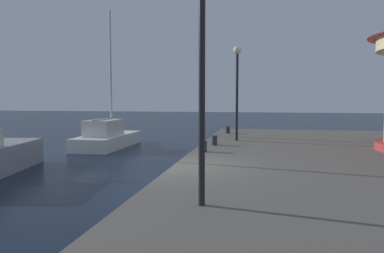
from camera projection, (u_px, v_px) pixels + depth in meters
The scene contains 7 objects.
ground_plane at pixel (174, 191), 11.02m from camera, with size 120.00×120.00×0.00m, color black.
sailboat_white at pixel (107, 137), 20.67m from camera, with size 2.05×5.39×7.66m.
lamp_post_mid_promenade at pixel (202, 29), 6.61m from camera, with size 0.36×0.36×4.73m.
lamp_post_far_end at pixel (237, 76), 16.87m from camera, with size 0.36×0.36×4.29m.
bollard_center at pixel (204, 146), 13.58m from camera, with size 0.24×0.24×0.40m, color #2D2D33.
bollard_north at pixel (228, 130), 20.58m from camera, with size 0.24×0.24×0.40m, color #2D2D33.
bollard_south at pixel (214, 140), 15.47m from camera, with size 0.24×0.24×0.40m, color #2D2D33.
Camera 1 is at (2.52, -10.55, 2.78)m, focal length 34.86 mm.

